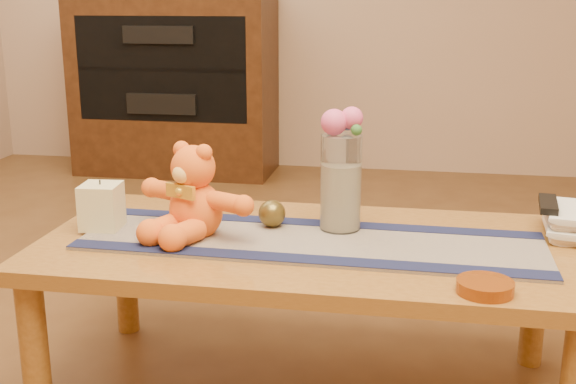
% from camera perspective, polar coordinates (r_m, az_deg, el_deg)
% --- Properties ---
extents(coffee_table_top, '(1.40, 0.70, 0.04)m').
position_cam_1_polar(coffee_table_top, '(1.92, 1.48, -4.40)').
color(coffee_table_top, brown).
rests_on(coffee_table_top, floor).
extents(table_leg_fl, '(0.07, 0.07, 0.41)m').
position_cam_1_polar(table_leg_fl, '(1.95, -19.32, -12.10)').
color(table_leg_fl, brown).
rests_on(table_leg_fl, floor).
extents(table_leg_bl, '(0.07, 0.07, 0.41)m').
position_cam_1_polar(table_leg_bl, '(2.43, -12.68, -6.14)').
color(table_leg_bl, brown).
rests_on(table_leg_bl, floor).
extents(table_leg_br, '(0.07, 0.07, 0.41)m').
position_cam_1_polar(table_leg_br, '(2.28, 18.88, -8.04)').
color(table_leg_br, brown).
rests_on(table_leg_br, floor).
extents(persian_runner, '(1.20, 0.37, 0.01)m').
position_cam_1_polar(persian_runner, '(1.89, 1.80, -3.90)').
color(persian_runner, '#1E1845').
rests_on(persian_runner, coffee_table_top).
extents(runner_border_near, '(1.20, 0.08, 0.00)m').
position_cam_1_polar(runner_border_near, '(1.76, 1.04, -5.27)').
color(runner_border_near, '#131739').
rests_on(runner_border_near, persian_runner).
extents(runner_border_far, '(1.20, 0.08, 0.00)m').
position_cam_1_polar(runner_border_far, '(2.03, 2.46, -2.44)').
color(runner_border_far, '#131739').
rests_on(runner_border_far, persian_runner).
extents(teddy_bear, '(0.43, 0.40, 0.23)m').
position_cam_1_polar(teddy_bear, '(1.92, -7.32, 0.06)').
color(teddy_bear, orange).
rests_on(teddy_bear, persian_runner).
extents(pillar_candle, '(0.11, 0.11, 0.12)m').
position_cam_1_polar(pillar_candle, '(2.03, -14.49, -1.08)').
color(pillar_candle, beige).
rests_on(pillar_candle, persian_runner).
extents(candle_wick, '(0.00, 0.00, 0.01)m').
position_cam_1_polar(candle_wick, '(2.02, -14.61, 0.75)').
color(candle_wick, black).
rests_on(candle_wick, pillar_candle).
extents(glass_vase, '(0.11, 0.11, 0.26)m').
position_cam_1_polar(glass_vase, '(1.95, 4.19, 0.75)').
color(glass_vase, silver).
rests_on(glass_vase, persian_runner).
extents(potpourri_fill, '(0.09, 0.09, 0.18)m').
position_cam_1_polar(potpourri_fill, '(1.96, 4.17, -0.36)').
color(potpourri_fill, beige).
rests_on(potpourri_fill, glass_vase).
extents(rose_left, '(0.07, 0.07, 0.07)m').
position_cam_1_polar(rose_left, '(1.90, 3.65, 5.51)').
color(rose_left, '#DA4D87').
rests_on(rose_left, glass_vase).
extents(rose_right, '(0.06, 0.06, 0.06)m').
position_cam_1_polar(rose_right, '(1.91, 5.05, 5.83)').
color(rose_right, '#DA4D87').
rests_on(rose_right, glass_vase).
extents(blue_flower_back, '(0.04, 0.04, 0.04)m').
position_cam_1_polar(blue_flower_back, '(1.95, 4.68, 5.50)').
color(blue_flower_back, '#4D61A8').
rests_on(blue_flower_back, glass_vase).
extents(blue_flower_side, '(0.04, 0.04, 0.04)m').
position_cam_1_polar(blue_flower_side, '(1.94, 3.45, 5.23)').
color(blue_flower_side, '#4D61A8').
rests_on(blue_flower_side, glass_vase).
extents(leaf_sprig, '(0.03, 0.03, 0.03)m').
position_cam_1_polar(leaf_sprig, '(1.89, 5.42, 4.89)').
color(leaf_sprig, '#33662D').
rests_on(leaf_sprig, glass_vase).
extents(bronze_ball, '(0.09, 0.09, 0.07)m').
position_cam_1_polar(bronze_ball, '(1.99, -1.27, -1.70)').
color(bronze_ball, brown).
rests_on(bronze_ball, persian_runner).
extents(book_bottom, '(0.18, 0.23, 0.02)m').
position_cam_1_polar(book_bottom, '(2.08, 19.63, -2.80)').
color(book_bottom, beige).
rests_on(book_bottom, coffee_table_top).
extents(book_lower, '(0.21, 0.25, 0.02)m').
position_cam_1_polar(book_lower, '(2.07, 19.82, -2.34)').
color(book_lower, beige).
rests_on(book_lower, book_bottom).
extents(book_upper, '(0.17, 0.23, 0.02)m').
position_cam_1_polar(book_upper, '(2.08, 19.56, -1.76)').
color(book_upper, beige).
rests_on(book_upper, book_lower).
extents(book_top, '(0.20, 0.25, 0.02)m').
position_cam_1_polar(book_top, '(2.07, 19.88, -1.32)').
color(book_top, beige).
rests_on(book_top, book_upper).
extents(tv_remote, '(0.06, 0.16, 0.02)m').
position_cam_1_polar(tv_remote, '(2.05, 19.83, -0.90)').
color(tv_remote, black).
rests_on(tv_remote, book_top).
extents(amber_dish, '(0.16, 0.16, 0.03)m').
position_cam_1_polar(amber_dish, '(1.63, 15.27, -7.23)').
color(amber_dish, '#BF5914').
rests_on(amber_dish, coffee_table_top).
extents(media_cabinet, '(1.20, 0.50, 1.10)m').
position_cam_1_polar(media_cabinet, '(4.54, -8.89, 8.43)').
color(media_cabinet, black).
rests_on(media_cabinet, floor).
extents(cabinet_cavity, '(1.02, 0.03, 0.61)m').
position_cam_1_polar(cabinet_cavity, '(4.31, -9.97, 9.50)').
color(cabinet_cavity, black).
rests_on(cabinet_cavity, media_cabinet).
extents(cabinet_shelf, '(1.02, 0.20, 0.02)m').
position_cam_1_polar(cabinet_shelf, '(4.39, -9.59, 9.62)').
color(cabinet_shelf, black).
rests_on(cabinet_shelf, media_cabinet).
extents(stereo_upper, '(0.42, 0.28, 0.10)m').
position_cam_1_polar(stereo_upper, '(4.39, -9.61, 12.21)').
color(stereo_upper, black).
rests_on(stereo_upper, media_cabinet).
extents(stereo_lower, '(0.42, 0.28, 0.12)m').
position_cam_1_polar(stereo_lower, '(4.43, -9.39, 7.09)').
color(stereo_lower, black).
rests_on(stereo_lower, media_cabinet).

